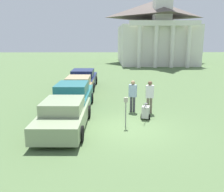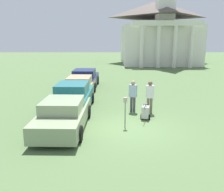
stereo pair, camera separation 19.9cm
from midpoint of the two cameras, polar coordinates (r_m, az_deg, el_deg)
ground_plane at (r=11.69m, az=3.86°, el=-7.37°), size 120.00×120.00×0.00m
parked_car_sage at (r=11.65m, az=-10.50°, el=-4.24°), size 2.19×4.98×1.41m
parked_car_teal at (r=14.49m, az=-8.47°, el=-0.38°), size 2.15×5.16×1.60m
parked_car_tan at (r=17.64m, az=-7.02°, el=1.97°), size 2.01×5.17×1.47m
parked_car_navy at (r=20.92m, az=-5.98°, el=3.83°), size 2.19×5.28×1.53m
parking_meter at (r=11.54m, az=3.54°, el=-2.46°), size 0.18×0.09×1.43m
person_worker at (r=13.96m, az=5.22°, el=0.44°), size 0.47×0.37×1.79m
person_supervisor at (r=13.79m, az=9.06°, el=0.22°), size 0.43×0.24×1.81m
equipment_cart at (r=12.90m, az=8.11°, el=-3.66°), size 0.53×1.00×1.00m
church at (r=42.72m, az=10.48°, el=14.78°), size 11.51×15.62×22.72m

